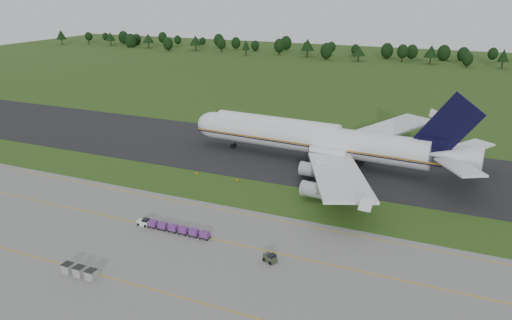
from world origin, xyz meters
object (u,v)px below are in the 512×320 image
at_px(aircraft, 317,139).
at_px(uld_row, 79,271).
at_px(edge_markers, 216,177).
at_px(baggage_train, 172,228).
at_px(utility_cart, 270,259).

bearing_deg(aircraft, uld_row, -104.90).
height_order(uld_row, edge_markers, uld_row).
height_order(baggage_train, edge_markers, baggage_train).
xyz_separation_m(aircraft, edge_markers, (-18.47, -21.63, -5.97)).
bearing_deg(utility_cart, uld_row, -148.43).
bearing_deg(baggage_train, uld_row, -105.43).
xyz_separation_m(utility_cart, edge_markers, (-26.64, 30.86, -0.38)).
bearing_deg(aircraft, utility_cart, -81.16).
bearing_deg(edge_markers, uld_row, -89.78).
height_order(utility_cart, uld_row, uld_row).
bearing_deg(edge_markers, utility_cart, -49.20).
height_order(aircraft, uld_row, aircraft).
relative_size(utility_cart, edge_markers, 0.22).
xyz_separation_m(baggage_train, edge_markers, (-5.42, 28.12, -0.53)).
xyz_separation_m(aircraft, baggage_train, (-13.05, -49.76, -5.44)).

